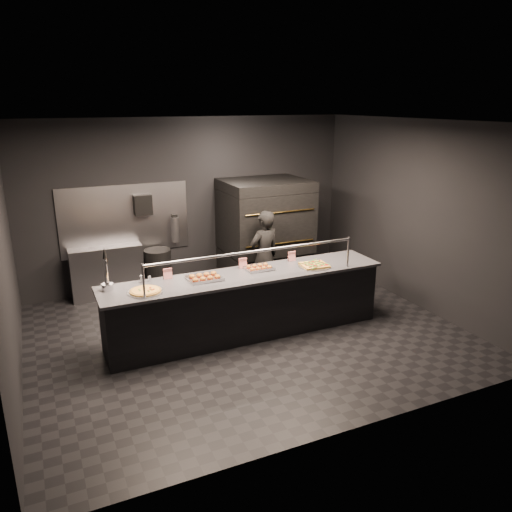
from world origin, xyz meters
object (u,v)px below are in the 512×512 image
object	(u,v)px
round_pizza	(145,291)
worker	(264,256)
trash_bin	(158,271)
fire_extinguisher	(175,229)
slider_tray_b	(259,268)
service_counter	(246,304)
slider_tray_a	(205,277)
pizza_oven	(265,231)
prep_shelf	(107,272)
square_pizza	(314,265)
towel_dispenser	(143,205)
beer_tap	(107,278)

from	to	relation	value
round_pizza	worker	world-z (taller)	worker
trash_bin	fire_extinguisher	bearing A→B (deg)	28.55
trash_bin	worker	bearing A→B (deg)	-36.26
slider_tray_b	worker	distance (m)	1.09
service_counter	slider_tray_a	bearing A→B (deg)	176.14
round_pizza	trash_bin	distance (m)	2.45
service_counter	pizza_oven	distance (m)	2.30
service_counter	trash_bin	distance (m)	2.31
prep_shelf	fire_extinguisher	distance (m)	1.39
square_pizza	trash_bin	world-z (taller)	square_pizza
pizza_oven	round_pizza	distance (m)	3.32
slider_tray_a	fire_extinguisher	bearing A→B (deg)	83.95
round_pizza	trash_bin	size ratio (longest dim) A/B	0.59
prep_shelf	worker	distance (m)	2.72
fire_extinguisher	square_pizza	distance (m)	2.87
service_counter	fire_extinguisher	distance (m)	2.50
fire_extinguisher	worker	size ratio (longest dim) A/B	0.32
towel_dispenser	slider_tray_a	bearing A→B (deg)	-82.73
service_counter	worker	bearing A→B (deg)	53.45
beer_tap	round_pizza	bearing A→B (deg)	-33.16
trash_bin	pizza_oven	bearing A→B (deg)	-8.37
fire_extinguisher	round_pizza	distance (m)	2.73
service_counter	prep_shelf	distance (m)	2.82
towel_dispenser	trash_bin	world-z (taller)	towel_dispenser
beer_tap	worker	distance (m)	2.82
fire_extinguisher	square_pizza	bearing A→B (deg)	-60.67
round_pizza	slider_tray_b	size ratio (longest dim) A/B	1.13
slider_tray_b	square_pizza	bearing A→B (deg)	-15.59
prep_shelf	fire_extinguisher	xyz separation A→B (m)	(1.25, 0.08, 0.61)
fire_extinguisher	square_pizza	world-z (taller)	fire_extinguisher
beer_tap	prep_shelf	bearing A→B (deg)	82.76
beer_tap	trash_bin	size ratio (longest dim) A/B	0.74
pizza_oven	towel_dispenser	xyz separation A→B (m)	(-2.10, 0.49, 0.58)
prep_shelf	round_pizza	distance (m)	2.47
slider_tray_a	trash_bin	xyz separation A→B (m)	(-0.14, 2.15, -0.56)
prep_shelf	worker	size ratio (longest dim) A/B	0.77
slider_tray_a	pizza_oven	bearing A→B (deg)	45.93
fire_extinguisher	slider_tray_a	world-z (taller)	fire_extinguisher
pizza_oven	trash_bin	xyz separation A→B (m)	(-1.94, 0.29, -0.58)
towel_dispenser	trash_bin	xyz separation A→B (m)	(0.16, -0.20, -1.16)
service_counter	round_pizza	bearing A→B (deg)	-176.12
service_counter	towel_dispenser	bearing A→B (deg)	110.63
prep_shelf	trash_bin	size ratio (longest dim) A/B	1.55
beer_tap	slider_tray_a	xyz separation A→B (m)	(1.27, -0.14, -0.14)
service_counter	prep_shelf	xyz separation A→B (m)	(-1.60, 2.32, -0.01)
prep_shelf	worker	xyz separation A→B (m)	(2.39, -1.26, 0.33)
fire_extinguisher	pizza_oven	bearing A→B (deg)	-17.89
slider_tray_b	worker	bearing A→B (deg)	60.57
round_pizza	slider_tray_a	world-z (taller)	slider_tray_a
pizza_oven	slider_tray_b	distance (m)	2.01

